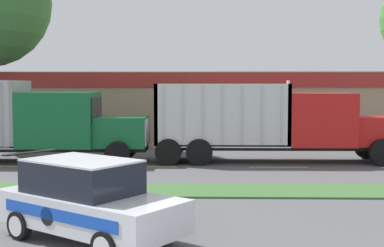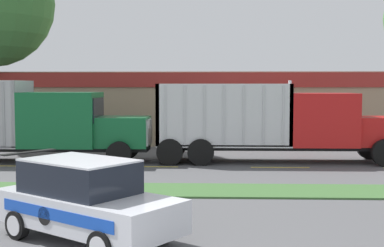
% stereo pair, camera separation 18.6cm
% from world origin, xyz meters
% --- Properties ---
extents(grass_verge, '(120.00, 2.19, 0.06)m').
position_xyz_m(grass_verge, '(0.00, 9.96, 0.03)').
color(grass_verge, '#3D6633').
rests_on(grass_verge, ground_plane).
extents(centre_line_3, '(2.40, 0.14, 0.01)m').
position_xyz_m(centre_line_3, '(-7.63, 15.06, 0.00)').
color(centre_line_3, yellow).
rests_on(centre_line_3, ground_plane).
extents(centre_line_4, '(2.40, 0.14, 0.01)m').
position_xyz_m(centre_line_4, '(-2.23, 15.06, 0.00)').
color(centre_line_4, yellow).
rests_on(centre_line_4, ground_plane).
extents(centre_line_5, '(2.40, 0.14, 0.01)m').
position_xyz_m(centre_line_5, '(3.17, 15.06, 0.00)').
color(centre_line_5, yellow).
rests_on(centre_line_5, ground_plane).
extents(dump_truck_mid, '(12.07, 2.73, 3.59)m').
position_xyz_m(dump_truck_mid, '(-7.47, 16.33, 1.64)').
color(dump_truck_mid, black).
rests_on(dump_truck_mid, ground_plane).
extents(dump_truck_trail, '(10.65, 2.56, 3.58)m').
position_xyz_m(dump_truck_trail, '(4.07, 16.64, 1.63)').
color(dump_truck_trail, black).
rests_on(dump_truck_trail, ground_plane).
extents(rally_car, '(4.55, 3.93, 1.79)m').
position_xyz_m(rally_car, '(-2.39, 4.51, 0.89)').
color(rally_car, silver).
rests_on(rally_car, ground_plane).
extents(store_building_backdrop, '(25.13, 12.10, 4.13)m').
position_xyz_m(store_building_backdrop, '(-0.93, 28.35, 2.07)').
color(store_building_backdrop, '#9E896B').
rests_on(store_building_backdrop, ground_plane).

